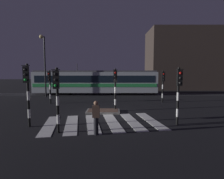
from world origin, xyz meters
TOP-DOWN VIEW (x-y plane):
  - ground_plane at (0.00, 0.00)m, footprint 120.00×120.00m
  - rail_near at (0.00, 11.11)m, footprint 80.00×0.12m
  - rail_far at (0.00, 12.55)m, footprint 80.00×0.12m
  - crosswalk_zebra at (0.00, -2.29)m, footprint 7.56×5.33m
  - traffic_island at (-0.11, 0.66)m, footprint 2.53×1.55m
  - traffic_light_kerb_mid_left at (-2.19, -4.25)m, footprint 0.36×0.42m
  - traffic_light_median_centre at (0.83, 1.08)m, footprint 0.36×0.42m
  - traffic_light_corner_far_left at (-5.46, 4.56)m, footprint 0.36×0.42m
  - traffic_light_corner_far_right at (5.70, 5.24)m, footprint 0.36×0.42m
  - traffic_light_corner_near_left at (-4.14, -3.19)m, footprint 0.36×0.42m
  - traffic_light_corner_near_right at (4.44, -2.77)m, footprint 0.36×0.42m
  - street_lamp_trackside_left at (-7.57, 9.17)m, footprint 0.44×1.21m
  - tram at (-1.66, 11.82)m, footprint 16.52×2.58m
  - pedestrian_waiting_at_kerb at (-0.22, -4.45)m, footprint 0.36×0.24m
  - building_backdrop at (13.10, 20.93)m, footprint 11.73×8.00m

SIDE VIEW (x-z plane):
  - ground_plane at x=0.00m, z-range 0.00..0.00m
  - crosswalk_zebra at x=0.00m, z-range 0.00..0.02m
  - rail_near at x=0.00m, z-range 0.00..0.03m
  - rail_far at x=0.00m, z-range 0.00..0.03m
  - traffic_island at x=-0.11m, z-range 0.00..0.18m
  - pedestrian_waiting_at_kerb at x=-0.22m, z-range 0.02..1.73m
  - tram at x=-1.66m, z-range -0.33..3.82m
  - traffic_light_corner_far_right at x=5.70m, z-range 0.51..3.71m
  - traffic_light_corner_far_left at x=-5.46m, z-range 0.52..3.77m
  - traffic_light_kerb_mid_left at x=-2.19m, z-range 0.54..3.89m
  - traffic_light_median_centre at x=0.83m, z-range 0.54..3.91m
  - traffic_light_corner_near_right at x=4.44m, z-range 0.54..3.92m
  - traffic_light_corner_near_left at x=-4.14m, z-range 0.57..4.16m
  - street_lamp_trackside_left at x=-7.57m, z-range 0.97..8.30m
  - building_backdrop at x=13.10m, z-range 0.00..10.47m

